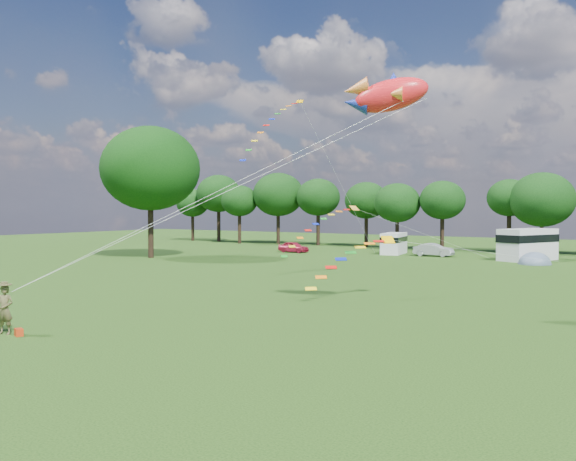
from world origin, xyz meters
The scene contains 14 objects.
ground_plane centered at (0.00, 0.00, 0.00)m, with size 180.00×180.00×0.00m, color black.
big_tree centered at (-30.00, 28.00, 9.02)m, with size 10.00×10.00×13.28m.
car_a centered at (-22.17, 42.42, 0.62)m, with size 1.46×3.71×1.24m, color #BA1F3E.
car_b centered at (-6.88, 45.70, 0.67)m, with size 1.43×3.82×1.35m, color gray.
campervan_b centered at (-11.72, 46.50, 1.24)m, with size 2.89×5.01×2.31m.
campervan_c centered at (2.52, 45.80, 1.64)m, with size 4.80×6.76×3.05m.
tent_orange centered at (2.27, 44.93, 0.02)m, with size 3.08×3.38×2.41m.
tent_greyblue centered at (4.07, 41.85, 0.02)m, with size 2.94×3.22×2.18m.
kite_flyer centered at (-6.42, -3.05, 1.00)m, with size 0.73×0.48×2.00m, color brown.
kite_bag centered at (-5.64, -2.95, 0.15)m, with size 0.42×0.28×0.30m, color #BB310D.
fish_kite centered at (4.55, 9.25, 10.34)m, with size 4.26×2.62×2.24m.
streamer_kite_a centered at (-15.14, 28.85, 12.85)m, with size 3.37×5.48×5.77m.
streamer_kite_b centered at (-6.70, 23.10, 3.98)m, with size 4.19×4.72×3.81m.
streamer_kite_c centered at (0.82, 13.78, 2.53)m, with size 3.27×5.06×2.84m.
Camera 1 is at (17.41, -18.14, 5.16)m, focal length 40.00 mm.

